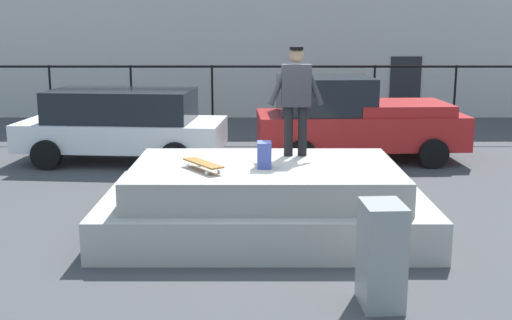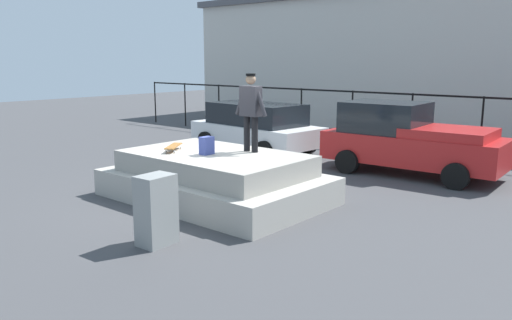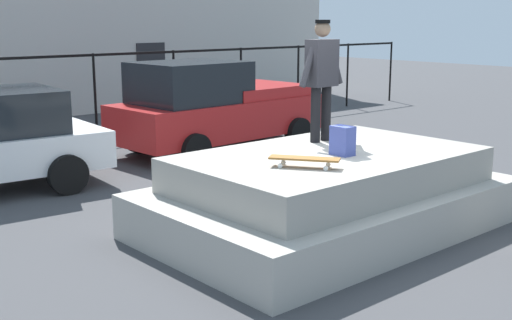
# 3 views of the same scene
# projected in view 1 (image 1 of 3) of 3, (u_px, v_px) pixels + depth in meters

# --- Properties ---
(ground_plane) EXTENTS (60.00, 60.00, 0.00)m
(ground_plane) POSITION_uv_depth(u_px,v_px,m) (252.00, 233.00, 9.67)
(ground_plane) COLOR #424244
(concrete_ledge) EXTENTS (4.76, 2.99, 1.03)m
(concrete_ledge) POSITION_uv_depth(u_px,v_px,m) (266.00, 201.00, 9.67)
(concrete_ledge) COLOR #ADA89E
(concrete_ledge) RESTS_ON ground_plane
(skateboarder) EXTENTS (0.87, 0.25, 1.69)m
(skateboarder) POSITION_uv_depth(u_px,v_px,m) (298.00, 94.00, 9.96)
(skateboarder) COLOR black
(skateboarder) RESTS_ON concrete_ledge
(skateboard) EXTENTS (0.64, 0.79, 0.12)m
(skateboard) POSITION_uv_depth(u_px,v_px,m) (205.00, 163.00, 9.14)
(skateboard) COLOR brown
(skateboard) RESTS_ON concrete_ledge
(backpack) EXTENTS (0.20, 0.28, 0.38)m
(backpack) POSITION_uv_depth(u_px,v_px,m) (266.00, 155.00, 9.29)
(backpack) COLOR #3F4C99
(backpack) RESTS_ON concrete_ledge
(car_white_hatchback_near) EXTENTS (4.65, 2.51, 1.62)m
(car_white_hatchback_near) POSITION_uv_depth(u_px,v_px,m) (124.00, 123.00, 14.51)
(car_white_hatchback_near) COLOR white
(car_white_hatchback_near) RESTS_ON ground_plane
(car_red_pickup_mid) EXTENTS (4.68, 2.25, 1.89)m
(car_red_pickup_mid) POSITION_uv_depth(u_px,v_px,m) (355.00, 119.00, 14.60)
(car_red_pickup_mid) COLOR #B21E1E
(car_red_pickup_mid) RESTS_ON ground_plane
(utility_box) EXTENTS (0.47, 0.62, 1.18)m
(utility_box) POSITION_uv_depth(u_px,v_px,m) (383.00, 255.00, 7.09)
(utility_box) COLOR gray
(utility_box) RESTS_ON ground_plane
(fence_row) EXTENTS (24.06, 0.06, 1.96)m
(fence_row) POSITION_uv_depth(u_px,v_px,m) (254.00, 88.00, 17.37)
(fence_row) COLOR black
(fence_row) RESTS_ON ground_plane
(warehouse_building) EXTENTS (25.33, 8.05, 6.00)m
(warehouse_building) POSITION_uv_depth(u_px,v_px,m) (255.00, 24.00, 24.43)
(warehouse_building) COLOR beige
(warehouse_building) RESTS_ON ground_plane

